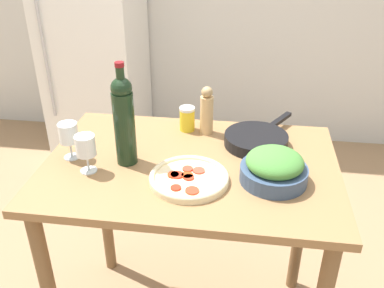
% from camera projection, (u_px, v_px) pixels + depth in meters
% --- Properties ---
extents(refrigerator, '(0.66, 0.67, 1.85)m').
position_uv_depth(refrigerator, '(94.00, 35.00, 3.13)').
color(refrigerator, white).
rests_on(refrigerator, ground_plane).
extents(prep_counter, '(1.10, 0.75, 0.91)m').
position_uv_depth(prep_counter, '(191.00, 195.00, 1.68)').
color(prep_counter, olive).
rests_on(prep_counter, ground_plane).
extents(wine_bottle, '(0.08, 0.08, 0.39)m').
position_uv_depth(wine_bottle, '(124.00, 119.00, 1.53)').
color(wine_bottle, black).
rests_on(wine_bottle, prep_counter).
extents(wine_glass_near, '(0.07, 0.07, 0.14)m').
position_uv_depth(wine_glass_near, '(86.00, 148.00, 1.51)').
color(wine_glass_near, silver).
rests_on(wine_glass_near, prep_counter).
extents(wine_glass_far, '(0.07, 0.07, 0.14)m').
position_uv_depth(wine_glass_far, '(69.00, 134.00, 1.59)').
color(wine_glass_far, silver).
rests_on(wine_glass_far, prep_counter).
extents(pepper_mill, '(0.06, 0.06, 0.21)m').
position_uv_depth(pepper_mill, '(207.00, 111.00, 1.78)').
color(pepper_mill, tan).
rests_on(pepper_mill, prep_counter).
extents(salad_bowl, '(0.24, 0.24, 0.12)m').
position_uv_depth(salad_bowl, '(274.00, 168.00, 1.48)').
color(salad_bowl, '#384C6B').
rests_on(salad_bowl, prep_counter).
extents(homemade_pizza, '(0.28, 0.28, 0.03)m').
position_uv_depth(homemade_pizza, '(189.00, 178.00, 1.49)').
color(homemade_pizza, beige).
rests_on(homemade_pizza, prep_counter).
extents(salt_canister, '(0.07, 0.07, 0.11)m').
position_uv_depth(salt_canister, '(187.00, 119.00, 1.82)').
color(salt_canister, yellow).
rests_on(salt_canister, prep_counter).
extents(cast_iron_skillet, '(0.28, 0.38, 0.05)m').
position_uv_depth(cast_iron_skillet, '(256.00, 139.00, 1.72)').
color(cast_iron_skillet, black).
rests_on(cast_iron_skillet, prep_counter).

